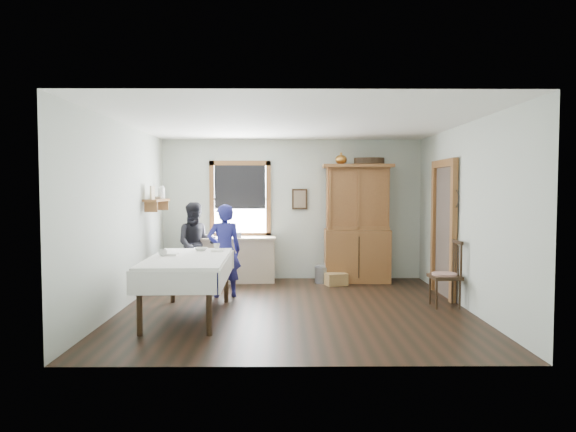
{
  "coord_description": "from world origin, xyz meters",
  "views": [
    {
      "loc": [
        -0.14,
        -7.45,
        1.74
      ],
      "look_at": [
        -0.09,
        0.3,
        1.34
      ],
      "focal_mm": 32.0,
      "sensor_mm": 36.0,
      "label": 1
    }
  ],
  "objects": [
    {
      "name": "framed_picture",
      "position": [
        0.15,
        2.46,
        1.55
      ],
      "size": [
        0.3,
        0.04,
        0.4
      ],
      "primitive_type": "cube",
      "color": "black",
      "rests_on": "room"
    },
    {
      "name": "table_cup_b",
      "position": [
        -1.17,
        0.31,
        0.87
      ],
      "size": [
        0.13,
        0.13,
        0.1
      ],
      "primitive_type": "imported",
      "rotation": [
        0.0,
        0.0,
        -0.38
      ],
      "color": "silver",
      "rests_on": "dining_table"
    },
    {
      "name": "figure_dark",
      "position": [
        -1.73,
        1.74,
        0.7
      ],
      "size": [
        0.76,
        0.64,
        1.4
      ],
      "primitive_type": "imported",
      "rotation": [
        0.0,
        0.0,
        0.18
      ],
      "color": "black",
      "rests_on": "room"
    },
    {
      "name": "rug_beater",
      "position": [
        2.45,
        0.3,
        1.72
      ],
      "size": [
        0.01,
        0.27,
        0.27
      ],
      "primitive_type": "torus",
      "rotation": [
        0.0,
        1.57,
        0.0
      ],
      "color": "black",
      "rests_on": "room"
    },
    {
      "name": "window",
      "position": [
        -1.0,
        2.46,
        1.62
      ],
      "size": [
        1.18,
        0.07,
        1.48
      ],
      "color": "white",
      "rests_on": "room"
    },
    {
      "name": "table_cup_a",
      "position": [
        -1.81,
        -0.45,
        0.87
      ],
      "size": [
        0.15,
        0.15,
        0.1
      ],
      "primitive_type": "imported",
      "rotation": [
        0.0,
        0.0,
        0.22
      ],
      "color": "silver",
      "rests_on": "dining_table"
    },
    {
      "name": "room",
      "position": [
        0.0,
        0.0,
        1.35
      ],
      "size": [
        5.01,
        5.01,
        2.7
      ],
      "color": "black",
      "rests_on": "ground"
    },
    {
      "name": "counter_bowl",
      "position": [
        -1.54,
        2.0,
        0.87
      ],
      "size": [
        0.24,
        0.24,
        0.06
      ],
      "primitive_type": "imported",
      "rotation": [
        0.0,
        0.0,
        0.3
      ],
      "color": "silver",
      "rests_on": "work_counter"
    },
    {
      "name": "work_counter",
      "position": [
        -1.06,
        2.13,
        0.42
      ],
      "size": [
        1.52,
        0.68,
        0.85
      ],
      "primitive_type": "cube",
      "rotation": [
        0.0,
        0.0,
        0.09
      ],
      "color": "tan",
      "rests_on": "room"
    },
    {
      "name": "shelf_bowl",
      "position": [
        -2.37,
        1.55,
        1.6
      ],
      "size": [
        0.22,
        0.22,
        0.05
      ],
      "primitive_type": "imported",
      "color": "silver",
      "rests_on": "wall_shelf"
    },
    {
      "name": "woman_blue",
      "position": [
        -1.12,
        0.79,
        0.69
      ],
      "size": [
        0.57,
        0.45,
        1.39
      ],
      "primitive_type": "imported",
      "rotation": [
        0.0,
        0.0,
        3.38
      ],
      "color": "navy",
      "rests_on": "room"
    },
    {
      "name": "china_hutch",
      "position": [
        1.22,
        2.15,
        1.1
      ],
      "size": [
        1.31,
        0.64,
        2.21
      ],
      "primitive_type": "cube",
      "rotation": [
        0.0,
        0.0,
        -0.02
      ],
      "color": "#905C2C",
      "rests_on": "room"
    },
    {
      "name": "table_bowl",
      "position": [
        -1.39,
        0.16,
        0.85
      ],
      "size": [
        0.25,
        0.25,
        0.05
      ],
      "primitive_type": "imported",
      "rotation": [
        0.0,
        0.0,
        -0.15
      ],
      "color": "silver",
      "rests_on": "dining_table"
    },
    {
      "name": "dining_table",
      "position": [
        -1.45,
        -0.52,
        0.41
      ],
      "size": [
        1.14,
        2.09,
        0.82
      ],
      "primitive_type": "cube",
      "rotation": [
        0.0,
        0.0,
        0.03
      ],
      "color": "white",
      "rests_on": "room"
    },
    {
      "name": "counter_book",
      "position": [
        -1.37,
        2.1,
        0.86
      ],
      "size": [
        0.18,
        0.23,
        0.02
      ],
      "primitive_type": "imported",
      "rotation": [
        0.0,
        0.0,
        -0.03
      ],
      "color": "#76644E",
      "rests_on": "work_counter"
    },
    {
      "name": "wall_shelf",
      "position": [
        -2.37,
        1.54,
        1.57
      ],
      "size": [
        0.24,
        1.0,
        0.44
      ],
      "color": "#905C2C",
      "rests_on": "room"
    },
    {
      "name": "wicker_basket",
      "position": [
        0.79,
        1.77,
        0.11
      ],
      "size": [
        0.43,
        0.36,
        0.22
      ],
      "primitive_type": "cube",
      "rotation": [
        0.0,
        0.0,
        0.28
      ],
      "color": "olive",
      "rests_on": "room"
    },
    {
      "name": "pail",
      "position": [
        0.56,
        2.01,
        0.15
      ],
      "size": [
        0.35,
        0.35,
        0.3
      ],
      "primitive_type": "cube",
      "rotation": [
        0.0,
        0.0,
        -0.3
      ],
      "color": "gray",
      "rests_on": "room"
    },
    {
      "name": "spindle_chair",
      "position": [
        2.23,
        0.06,
        0.5
      ],
      "size": [
        0.48,
        0.48,
        0.99
      ],
      "primitive_type": "cube",
      "rotation": [
        0.0,
        0.0,
        0.05
      ],
      "color": "black",
      "rests_on": "room"
    },
    {
      "name": "doorway",
      "position": [
        2.46,
        0.85,
        1.16
      ],
      "size": [
        0.09,
        1.14,
        2.22
      ],
      "color": "#4A3D35",
      "rests_on": "room"
    }
  ]
}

